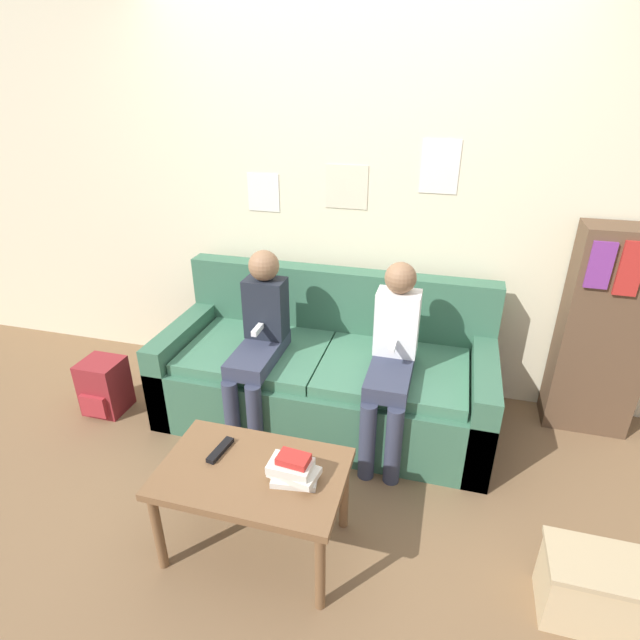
% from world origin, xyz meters
% --- Properties ---
extents(ground_plane, '(10.00, 10.00, 0.00)m').
position_xyz_m(ground_plane, '(0.00, 0.00, 0.00)').
color(ground_plane, brown).
extents(wall_back, '(8.00, 0.06, 2.60)m').
position_xyz_m(wall_back, '(0.00, 1.07, 1.30)').
color(wall_back, beige).
rests_on(wall_back, ground_plane).
extents(couch, '(2.02, 0.86, 0.89)m').
position_xyz_m(couch, '(0.00, 0.55, 0.29)').
color(couch, '#38664C').
rests_on(couch, ground_plane).
extents(coffee_table, '(0.81, 0.52, 0.46)m').
position_xyz_m(coffee_table, '(-0.05, -0.53, 0.40)').
color(coffee_table, brown).
rests_on(coffee_table, ground_plane).
extents(person_left, '(0.24, 0.58, 1.11)m').
position_xyz_m(person_left, '(-0.35, 0.35, 0.62)').
color(person_left, '#33384C').
rests_on(person_left, ground_plane).
extents(person_right, '(0.24, 0.58, 1.11)m').
position_xyz_m(person_right, '(0.43, 0.35, 0.62)').
color(person_right, '#33384C').
rests_on(person_right, ground_plane).
extents(tv_remote, '(0.06, 0.17, 0.02)m').
position_xyz_m(tv_remote, '(-0.23, -0.46, 0.47)').
color(tv_remote, black).
rests_on(tv_remote, coffee_table).
extents(book_stack, '(0.22, 0.16, 0.13)m').
position_xyz_m(book_stack, '(0.14, -0.54, 0.51)').
color(book_stack, silver).
rests_on(book_stack, coffee_table).
extents(bookshelf, '(0.48, 0.27, 1.28)m').
position_xyz_m(bookshelf, '(1.59, 0.89, 0.64)').
color(bookshelf, brown).
rests_on(bookshelf, ground_plane).
extents(storage_box, '(0.45, 0.26, 0.31)m').
position_xyz_m(storage_box, '(1.40, -0.49, 0.16)').
color(storage_box, '#CCB284').
rests_on(storage_box, ground_plane).
extents(backpack, '(0.25, 0.27, 0.36)m').
position_xyz_m(backpack, '(-1.40, 0.21, 0.18)').
color(backpack, maroon).
rests_on(backpack, ground_plane).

